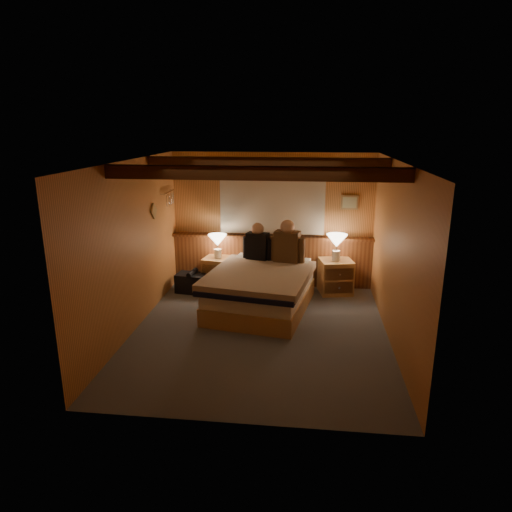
% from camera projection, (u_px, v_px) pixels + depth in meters
% --- Properties ---
extents(floor, '(4.20, 4.20, 0.00)m').
position_uv_depth(floor, '(260.00, 332.00, 6.53)').
color(floor, '#4A5058').
rests_on(floor, ground).
extents(ceiling, '(4.20, 4.20, 0.00)m').
position_uv_depth(ceiling, '(260.00, 161.00, 5.87)').
color(ceiling, '#B68C44').
rests_on(ceiling, wall_back).
extents(wall_back, '(3.60, 0.00, 3.60)m').
position_uv_depth(wall_back, '(272.00, 220.00, 8.20)').
color(wall_back, '#DB904E').
rests_on(wall_back, floor).
extents(wall_left, '(0.00, 4.20, 4.20)m').
position_uv_depth(wall_left, '(133.00, 247.00, 6.40)').
color(wall_left, '#DB904E').
rests_on(wall_left, floor).
extents(wall_right, '(0.00, 4.20, 4.20)m').
position_uv_depth(wall_right, '(396.00, 255.00, 6.00)').
color(wall_right, '#DB904E').
rests_on(wall_right, floor).
extents(wall_front, '(3.60, 0.00, 3.60)m').
position_uv_depth(wall_front, '(236.00, 312.00, 4.19)').
color(wall_front, '#DB904E').
rests_on(wall_front, floor).
extents(wainscot, '(3.60, 0.23, 0.94)m').
position_uv_depth(wainscot, '(272.00, 259.00, 8.34)').
color(wainscot, brown).
rests_on(wainscot, wall_back).
extents(curtain_window, '(2.18, 0.09, 1.11)m').
position_uv_depth(curtain_window, '(272.00, 203.00, 8.05)').
color(curtain_window, '#462811').
rests_on(curtain_window, wall_back).
extents(ceiling_beams, '(3.60, 1.65, 0.16)m').
position_uv_depth(ceiling_beams, '(261.00, 167.00, 6.03)').
color(ceiling_beams, '#462811').
rests_on(ceiling_beams, ceiling).
extents(coat_rail, '(0.05, 0.55, 0.24)m').
position_uv_depth(coat_rail, '(170.00, 197.00, 7.76)').
color(coat_rail, silver).
rests_on(coat_rail, wall_left).
extents(framed_print, '(0.30, 0.04, 0.25)m').
position_uv_depth(framed_print, '(350.00, 202.00, 7.94)').
color(framed_print, '#A58552').
rests_on(framed_print, wall_back).
extents(bed, '(1.77, 2.14, 0.65)m').
position_uv_depth(bed, '(261.00, 289.00, 7.23)').
color(bed, tan).
rests_on(bed, floor).
extents(nightstand_left, '(0.59, 0.55, 0.57)m').
position_uv_depth(nightstand_left, '(219.00, 273.00, 8.22)').
color(nightstand_left, tan).
rests_on(nightstand_left, floor).
extents(nightstand_right, '(0.63, 0.59, 0.60)m').
position_uv_depth(nightstand_right, '(336.00, 276.00, 7.97)').
color(nightstand_right, tan).
rests_on(nightstand_right, floor).
extents(lamp_left, '(0.33, 0.33, 0.43)m').
position_uv_depth(lamp_left, '(218.00, 242.00, 8.05)').
color(lamp_left, silver).
rests_on(lamp_left, nightstand_left).
extents(lamp_right, '(0.36, 0.36, 0.46)m').
position_uv_depth(lamp_right, '(337.00, 242.00, 7.77)').
color(lamp_right, silver).
rests_on(lamp_right, nightstand_right).
extents(person_left, '(0.52, 0.29, 0.65)m').
position_uv_depth(person_left, '(258.00, 244.00, 7.71)').
color(person_left, black).
rests_on(person_left, bed).
extents(person_right, '(0.59, 0.32, 0.73)m').
position_uv_depth(person_right, '(287.00, 244.00, 7.56)').
color(person_right, '#4F361F').
rests_on(person_right, bed).
extents(duffel_bag, '(0.60, 0.41, 0.40)m').
position_uv_depth(duffel_bag, '(193.00, 283.00, 8.04)').
color(duffel_bag, black).
rests_on(duffel_bag, floor).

